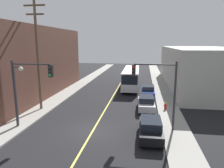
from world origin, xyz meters
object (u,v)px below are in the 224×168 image
object	(u,v)px
parked_car_black	(151,128)
parked_car_silver	(146,103)
utility_pole_near	(37,52)
traffic_signal_right_corner	(157,83)
city_bus	(131,77)
fire_hydrant	(165,106)
traffic_signal_left_corner	(30,82)
parked_car_blue	(148,91)
street_lamp_left	(17,87)

from	to	relation	value
parked_car_black	parked_car_silver	distance (m)	7.33
utility_pole_near	traffic_signal_right_corner	bearing A→B (deg)	-17.21
city_bus	parked_car_silver	bearing A→B (deg)	-78.47
city_bus	utility_pole_near	bearing A→B (deg)	-124.27
utility_pole_near	fire_hydrant	world-z (taller)	utility_pole_near
fire_hydrant	parked_car_silver	bearing A→B (deg)	179.90
traffic_signal_left_corner	city_bus	bearing A→B (deg)	68.38
parked_car_blue	traffic_signal_right_corner	world-z (taller)	traffic_signal_right_corner
parked_car_silver	parked_car_blue	xyz separation A→B (m)	(0.32, 6.22, 0.00)
parked_car_black	traffic_signal_left_corner	xyz separation A→B (m)	(-10.39, 0.29, 3.46)
city_bus	parked_car_black	size ratio (longest dim) A/B	2.76
traffic_signal_right_corner	fire_hydrant	distance (m)	6.99
traffic_signal_left_corner	street_lamp_left	size ratio (longest dim) A/B	1.09
parked_car_silver	utility_pole_near	distance (m)	13.45
fire_hydrant	traffic_signal_left_corner	bearing A→B (deg)	-150.16
street_lamp_left	fire_hydrant	distance (m)	15.57
parked_car_black	street_lamp_left	bearing A→B (deg)	177.16
parked_car_blue	parked_car_black	bearing A→B (deg)	-90.08
parked_car_silver	traffic_signal_right_corner	bearing A→B (deg)	-82.75
parked_car_blue	traffic_signal_left_corner	bearing A→B (deg)	-128.15
city_bus	traffic_signal_right_corner	xyz separation A→B (m)	(3.21, -17.90, 2.49)
fire_hydrant	city_bus	bearing A→B (deg)	110.91
traffic_signal_right_corner	street_lamp_left	distance (m)	12.29
parked_car_silver	fire_hydrant	xyz separation A→B (m)	(2.17, -0.00, -0.26)
city_bus	street_lamp_left	bearing A→B (deg)	-115.52
fire_hydrant	parked_car_black	bearing A→B (deg)	-104.32
street_lamp_left	parked_car_silver	bearing A→B (deg)	30.37
traffic_signal_right_corner	parked_car_blue	bearing A→B (deg)	91.97
parked_car_silver	traffic_signal_right_corner	distance (m)	6.74
parked_car_blue	traffic_signal_right_corner	xyz separation A→B (m)	(0.41, -11.96, 3.46)
parked_car_silver	fire_hydrant	distance (m)	2.18
city_bus	traffic_signal_left_corner	bearing A→B (deg)	-111.62
parked_car_blue	traffic_signal_left_corner	distance (m)	17.21
utility_pole_near	street_lamp_left	size ratio (longest dim) A/B	2.17
parked_car_black	street_lamp_left	size ratio (longest dim) A/B	0.80
parked_car_black	traffic_signal_right_corner	distance (m)	3.83
city_bus	fire_hydrant	xyz separation A→B (m)	(4.65, -12.17, -1.23)
parked_car_black	street_lamp_left	world-z (taller)	street_lamp_left
city_bus	utility_pole_near	world-z (taller)	utility_pole_near
parked_car_blue	utility_pole_near	world-z (taller)	utility_pole_near
utility_pole_near	traffic_signal_right_corner	distance (m)	13.53
traffic_signal_left_corner	utility_pole_near	bearing A→B (deg)	109.98
city_bus	parked_car_blue	xyz separation A→B (m)	(2.80, -5.94, -0.98)
traffic_signal_right_corner	city_bus	bearing A→B (deg)	100.17
parked_car_silver	utility_pole_near	bearing A→B (deg)	-171.47
parked_car_black	traffic_signal_right_corner	xyz separation A→B (m)	(0.43, 1.59, 3.46)
fire_hydrant	traffic_signal_right_corner	bearing A→B (deg)	-104.08
traffic_signal_left_corner	parked_car_silver	bearing A→B (deg)	34.88
traffic_signal_left_corner	traffic_signal_right_corner	world-z (taller)	same
parked_car_black	traffic_signal_right_corner	size ratio (longest dim) A/B	0.74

